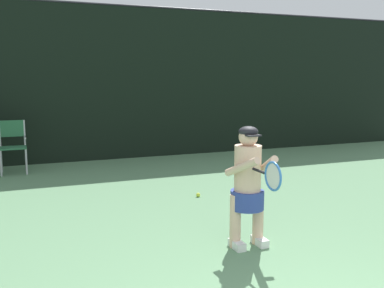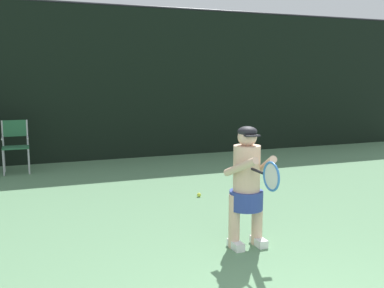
% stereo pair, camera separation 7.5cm
% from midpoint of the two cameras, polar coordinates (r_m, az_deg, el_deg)
% --- Properties ---
extents(backdrop_screen, '(18.00, 0.12, 3.66)m').
position_cam_midpoint_polar(backdrop_screen, '(10.80, -11.03, 7.58)').
color(backdrop_screen, black).
rests_on(backdrop_screen, ground).
extents(umpire_chair, '(0.52, 0.44, 1.08)m').
position_cam_midpoint_polar(umpire_chair, '(9.86, -21.45, 0.12)').
color(umpire_chair, '#B7B7BC').
rests_on(umpire_chair, ground).
extents(tennis_player, '(0.54, 0.62, 1.41)m').
position_cam_midpoint_polar(tennis_player, '(5.17, 7.46, -4.99)').
color(tennis_player, white).
rests_on(tennis_player, ground).
extents(tennis_racket, '(0.03, 0.60, 0.31)m').
position_cam_midpoint_polar(tennis_racket, '(4.68, 10.41, -4.05)').
color(tennis_racket, black).
extents(tennis_ball_loose, '(0.07, 0.07, 0.07)m').
position_cam_midpoint_polar(tennis_ball_loose, '(7.41, 1.19, -6.52)').
color(tennis_ball_loose, '#CCDB3D').
rests_on(tennis_ball_loose, ground).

